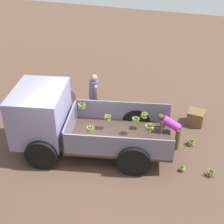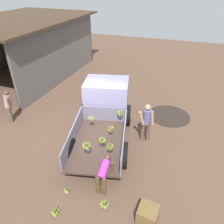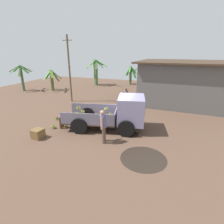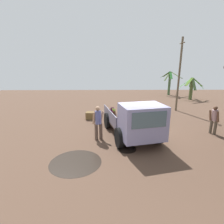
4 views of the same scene
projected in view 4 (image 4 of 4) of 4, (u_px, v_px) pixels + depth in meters
ground at (139, 136)px, 9.45m from camera, size 36.00×36.00×0.00m
mud_patch_0 at (76, 162)px, 6.88m from camera, size 2.05×2.05×0.01m
mud_patch_1 at (126, 149)px, 7.99m from camera, size 0.90×0.90×0.01m
cargo_truck at (138, 122)px, 8.38m from camera, size 5.00×2.96×2.02m
utility_pole at (179, 75)px, 13.98m from camera, size 0.91×0.16×5.79m
banana_palm_1 at (170, 82)px, 21.90m from camera, size 2.92×2.86×2.93m
banana_palm_6 at (191, 88)px, 19.06m from camera, size 2.38×2.66×2.40m
person_foreground_visitor at (98, 121)px, 8.79m from camera, size 0.48×0.63×1.74m
person_worker_loading at (112, 112)px, 11.65m from camera, size 0.78×0.54×1.12m
person_bystander_near_shed at (214, 119)px, 9.52m from camera, size 0.53×0.51×1.59m
banana_bunch_on_ground_0 at (125, 114)px, 13.11m from camera, size 0.25×0.25×0.23m
banana_bunch_on_ground_1 at (114, 120)px, 11.81m from camera, size 0.22×0.21×0.17m
banana_bunch_on_ground_2 at (108, 117)px, 12.42m from camera, size 0.27×0.27×0.22m
banana_bunch_on_ground_3 at (127, 118)px, 12.36m from camera, size 0.19×0.18×0.16m
wooden_crate_0 at (90, 116)px, 12.36m from camera, size 0.60×0.60×0.50m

